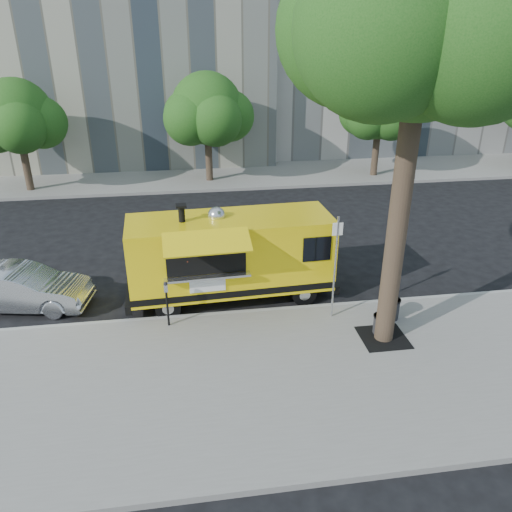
# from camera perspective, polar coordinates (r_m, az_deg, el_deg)

# --- Properties ---
(ground) EXTENTS (120.00, 120.00, 0.00)m
(ground) POSITION_cam_1_polar(r_m,az_deg,el_deg) (15.43, 1.40, -4.79)
(ground) COLOR black
(ground) RESTS_ON ground
(sidewalk) EXTENTS (60.00, 6.00, 0.15)m
(sidewalk) POSITION_cam_1_polar(r_m,az_deg,el_deg) (12.14, 4.67, -13.74)
(sidewalk) COLOR gray
(sidewalk) RESTS_ON ground
(curb) EXTENTS (60.00, 0.14, 0.16)m
(curb) POSITION_cam_1_polar(r_m,az_deg,el_deg) (14.61, 2.02, -6.31)
(curb) COLOR #999993
(curb) RESTS_ON ground
(far_sidewalk) EXTENTS (60.00, 5.00, 0.15)m
(far_sidewalk) POSITION_cam_1_polar(r_m,az_deg,el_deg) (27.86, -3.33, 9.08)
(far_sidewalk) COLOR gray
(far_sidewalk) RESTS_ON ground
(street_tree) EXTENTS (4.68, 4.68, 10.27)m
(street_tree) POSITION_cam_1_polar(r_m,az_deg,el_deg) (11.53, 18.84, 25.59)
(street_tree) COLOR #33261C
(street_tree) RESTS_ON sidewalk
(tree_well) EXTENTS (1.20, 1.20, 0.02)m
(tree_well) POSITION_cam_1_polar(r_m,az_deg,el_deg) (13.73, 14.33, -9.01)
(tree_well) COLOR black
(tree_well) RESTS_ON sidewalk
(far_tree_a) EXTENTS (3.42, 3.42, 5.36)m
(far_tree_a) POSITION_cam_1_polar(r_m,az_deg,el_deg) (26.91, -25.71, 14.28)
(far_tree_a) COLOR #33261C
(far_tree_a) RESTS_ON far_sidewalk
(far_tree_b) EXTENTS (3.60, 3.60, 5.50)m
(far_tree_b) POSITION_cam_1_polar(r_m,az_deg,el_deg) (26.22, -5.64, 16.42)
(far_tree_b) COLOR #33261C
(far_tree_b) RESTS_ON far_sidewalk
(far_tree_c) EXTENTS (3.24, 3.24, 5.21)m
(far_tree_c) POSITION_cam_1_polar(r_m,az_deg,el_deg) (27.89, 13.99, 16.10)
(far_tree_c) COLOR #33261C
(far_tree_c) RESTS_ON far_sidewalk
(sign_post) EXTENTS (0.28, 0.06, 3.00)m
(sign_post) POSITION_cam_1_polar(r_m,az_deg,el_deg) (13.58, 9.05, -0.68)
(sign_post) COLOR silver
(sign_post) RESTS_ON sidewalk
(parking_meter) EXTENTS (0.11, 0.11, 1.33)m
(parking_meter) POSITION_cam_1_polar(r_m,az_deg,el_deg) (13.61, -10.17, -4.82)
(parking_meter) COLOR black
(parking_meter) RESTS_ON sidewalk
(food_truck) EXTENTS (6.35, 3.11, 3.08)m
(food_truck) POSITION_cam_1_polar(r_m,az_deg,el_deg) (14.79, -2.99, 0.10)
(food_truck) COLOR yellow
(food_truck) RESTS_ON ground
(sedan) EXTENTS (4.08, 2.04, 1.28)m
(sedan) POSITION_cam_1_polar(r_m,az_deg,el_deg) (16.14, -25.16, -3.36)
(sedan) COLOR #AAADB1
(sedan) RESTS_ON ground
(trash_bin_left) EXTENTS (0.45, 0.45, 0.54)m
(trash_bin_left) POSITION_cam_1_polar(r_m,az_deg,el_deg) (13.76, 14.10, -7.50)
(trash_bin_left) COLOR black
(trash_bin_left) RESTS_ON sidewalk
(trash_bin_right) EXTENTS (0.50, 0.50, 0.60)m
(trash_bin_right) POSITION_cam_1_polar(r_m,az_deg,el_deg) (14.48, 15.16, -5.74)
(trash_bin_right) COLOR black
(trash_bin_right) RESTS_ON sidewalk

